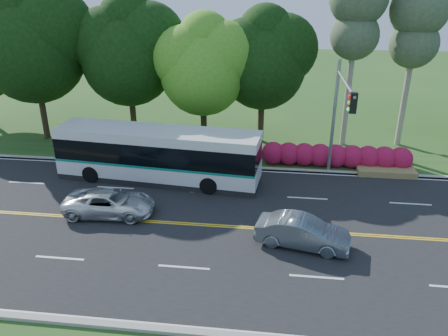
# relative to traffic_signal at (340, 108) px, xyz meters

# --- Properties ---
(ground) EXTENTS (120.00, 120.00, 0.00)m
(ground) POSITION_rel_traffic_signal_xyz_m (-6.49, -5.40, -4.67)
(ground) COLOR #244D19
(ground) RESTS_ON ground
(road) EXTENTS (60.00, 14.00, 0.02)m
(road) POSITION_rel_traffic_signal_xyz_m (-6.49, -5.40, -4.66)
(road) COLOR black
(road) RESTS_ON ground
(curb_north) EXTENTS (60.00, 0.30, 0.15)m
(curb_north) POSITION_rel_traffic_signal_xyz_m (-6.49, 1.75, -4.60)
(curb_north) COLOR gray
(curb_north) RESTS_ON ground
(curb_south) EXTENTS (60.00, 0.30, 0.15)m
(curb_south) POSITION_rel_traffic_signal_xyz_m (-6.49, -12.55, -4.60)
(curb_south) COLOR gray
(curb_south) RESTS_ON ground
(grass_verge) EXTENTS (60.00, 4.00, 0.10)m
(grass_verge) POSITION_rel_traffic_signal_xyz_m (-6.49, 3.60, -4.62)
(grass_verge) COLOR #244D19
(grass_verge) RESTS_ON ground
(lane_markings) EXTENTS (57.60, 13.82, 0.00)m
(lane_markings) POSITION_rel_traffic_signal_xyz_m (-6.59, -5.40, -4.65)
(lane_markings) COLOR gold
(lane_markings) RESTS_ON road
(tree_row) EXTENTS (44.70, 9.10, 13.84)m
(tree_row) POSITION_rel_traffic_signal_xyz_m (-11.65, 6.73, 2.06)
(tree_row) COLOR black
(tree_row) RESTS_ON ground
(bougainvillea_hedge) EXTENTS (9.50, 2.25, 1.50)m
(bougainvillea_hedge) POSITION_rel_traffic_signal_xyz_m (0.69, 2.75, -3.95)
(bougainvillea_hedge) COLOR maroon
(bougainvillea_hedge) RESTS_ON ground
(traffic_signal) EXTENTS (0.42, 6.10, 7.00)m
(traffic_signal) POSITION_rel_traffic_signal_xyz_m (0.00, 0.00, 0.00)
(traffic_signal) COLOR gray
(traffic_signal) RESTS_ON ground
(transit_bus) EXTENTS (12.22, 3.77, 3.15)m
(transit_bus) POSITION_rel_traffic_signal_xyz_m (-10.25, -0.49, -3.09)
(transit_bus) COLOR silver
(transit_bus) RESTS_ON road
(sedan) EXTENTS (4.41, 2.29, 1.38)m
(sedan) POSITION_rel_traffic_signal_xyz_m (-2.00, -6.65, -3.96)
(sedan) COLOR slate
(sedan) RESTS_ON road
(suv) EXTENTS (4.69, 2.35, 1.27)m
(suv) POSITION_rel_traffic_signal_xyz_m (-11.67, -4.90, -4.01)
(suv) COLOR white
(suv) RESTS_ON road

